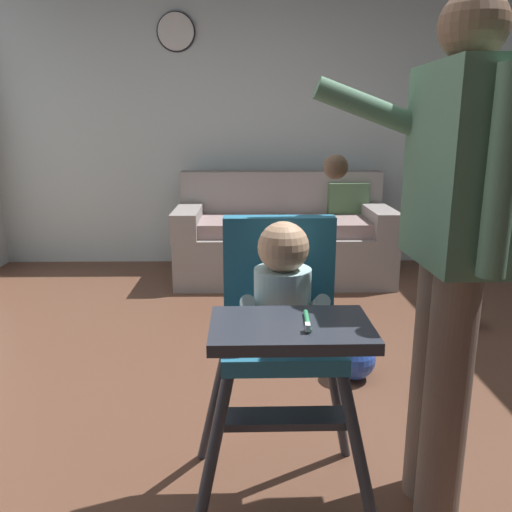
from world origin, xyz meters
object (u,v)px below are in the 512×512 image
Objects in this scene: wall_clock at (176,32)px; toy_ball_second at (354,358)px; couch at (283,237)px; toy_ball at (460,309)px; high_chair at (282,314)px; adult_standing at (451,243)px.

toy_ball_second is at bearing -64.21° from wall_clock.
couch is 1.59m from toy_ball.
high_chair is 3.58m from wall_clock.
high_chair is 1.16m from toy_ball_second.
couch is 1.09× the size of adult_standing.
adult_standing is at bearing 6.32° from couch.
adult_standing is at bearing 90.55° from high_chair.
toy_ball is at bearing 40.09° from toy_ball_second.
adult_standing is 1.92m from toy_ball.
toy_ball is at bearing 141.51° from high_chair.
adult_standing reaches higher than toy_ball_second.
couch is at bearing 97.10° from toy_ball_second.
wall_clock reaches higher than toy_ball.
wall_clock is (-0.90, 0.48, 1.68)m from couch.
toy_ball_second is (-0.07, 0.90, -0.80)m from adult_standing.
couch is at bearing -85.04° from adult_standing.
high_chair is 4.50× the size of toy_ball_second.
toy_ball_second is at bearing 7.10° from couch.
toy_ball reaches higher than toy_ball_second.
high_chair is at bearing -4.07° from couch.
wall_clock is at bearing 139.54° from toy_ball.
high_chair is at bearing -127.91° from toy_ball.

